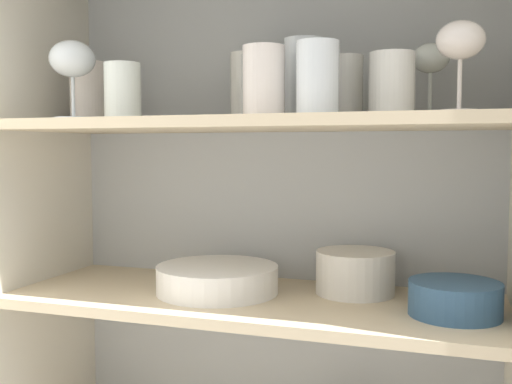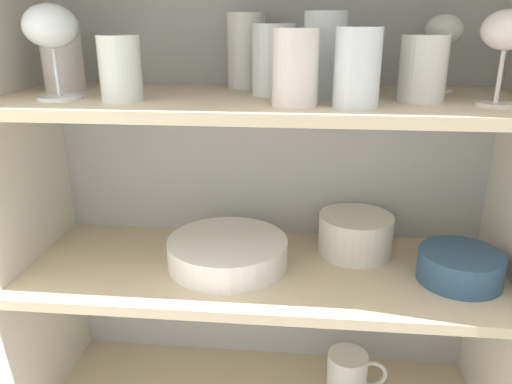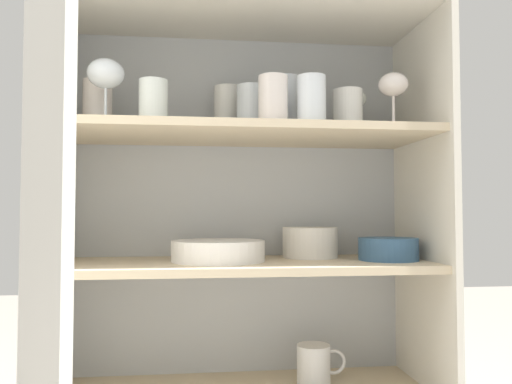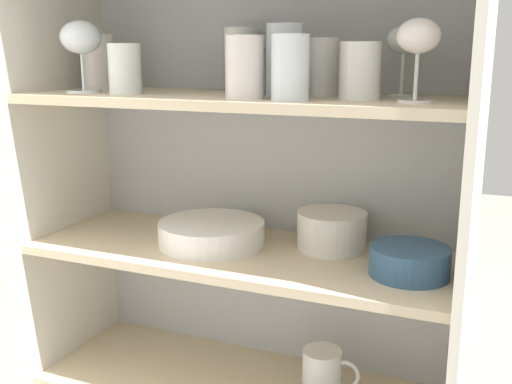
% 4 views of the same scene
% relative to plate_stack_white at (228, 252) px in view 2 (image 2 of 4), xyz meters
% --- Properties ---
extents(cupboard_back_panel, '(0.98, 0.02, 1.31)m').
position_rel_plate_stack_white_xyz_m(cupboard_back_panel, '(0.07, 0.18, -0.04)').
color(cupboard_back_panel, '#B2B7BC').
rests_on(cupboard_back_panel, ground_plane).
extents(cupboard_side_left, '(0.02, 0.38, 1.31)m').
position_rel_plate_stack_white_xyz_m(cupboard_side_left, '(-0.41, -0.00, -0.04)').
color(cupboard_side_left, silver).
rests_on(cupboard_side_left, ground_plane).
extents(cupboard_side_right, '(0.02, 0.38, 1.31)m').
position_rel_plate_stack_white_xyz_m(cupboard_side_right, '(0.55, -0.00, -0.04)').
color(cupboard_side_right, silver).
rests_on(cupboard_side_right, ground_plane).
extents(shelf_board_middle, '(0.94, 0.34, 0.02)m').
position_rel_plate_stack_white_xyz_m(shelf_board_middle, '(0.07, -0.00, -0.04)').
color(shelf_board_middle, beige).
extents(shelf_board_upper, '(0.94, 0.34, 0.02)m').
position_rel_plate_stack_white_xyz_m(shelf_board_upper, '(0.07, -0.00, 0.30)').
color(shelf_board_upper, beige).
extents(tumbler_glass_0, '(0.08, 0.08, 0.12)m').
position_rel_plate_stack_white_xyz_m(tumbler_glass_0, '(0.09, 0.02, 0.38)').
color(tumbler_glass_0, white).
rests_on(tumbler_glass_0, shelf_board_upper).
extents(tumbler_glass_1, '(0.07, 0.07, 0.11)m').
position_rel_plate_stack_white_xyz_m(tumbler_glass_1, '(-0.16, -0.08, 0.37)').
color(tumbler_glass_1, white).
rests_on(tumbler_glass_1, shelf_board_upper).
extents(tumbler_glass_2, '(0.07, 0.07, 0.12)m').
position_rel_plate_stack_white_xyz_m(tumbler_glass_2, '(0.24, 0.03, 0.37)').
color(tumbler_glass_2, white).
rests_on(tumbler_glass_2, shelf_board_upper).
extents(tumbler_glass_3, '(0.08, 0.08, 0.14)m').
position_rel_plate_stack_white_xyz_m(tumbler_glass_3, '(0.03, 0.11, 0.38)').
color(tumbler_glass_3, white).
rests_on(tumbler_glass_3, shelf_board_upper).
extents(tumbler_glass_4, '(0.08, 0.08, 0.13)m').
position_rel_plate_stack_white_xyz_m(tumbler_glass_4, '(-0.31, 0.03, 0.38)').
color(tumbler_glass_4, silver).
rests_on(tumbler_glass_4, shelf_board_upper).
extents(tumbler_glass_5, '(0.08, 0.08, 0.11)m').
position_rel_plate_stack_white_xyz_m(tumbler_glass_5, '(0.34, -0.03, 0.37)').
color(tumbler_glass_5, white).
rests_on(tumbler_glass_5, shelf_board_upper).
extents(tumbler_glass_6, '(0.07, 0.07, 0.12)m').
position_rel_plate_stack_white_xyz_m(tumbler_glass_6, '(0.22, -0.10, 0.37)').
color(tumbler_glass_6, white).
rests_on(tumbler_glass_6, shelf_board_upper).
extents(tumbler_glass_7, '(0.07, 0.07, 0.12)m').
position_rel_plate_stack_white_xyz_m(tumbler_glass_7, '(0.13, -0.10, 0.37)').
color(tumbler_glass_7, silver).
rests_on(tumbler_glass_7, shelf_board_upper).
extents(tumbler_glass_8, '(0.07, 0.07, 0.14)m').
position_rel_plate_stack_white_xyz_m(tumbler_glass_8, '(0.18, -0.01, 0.39)').
color(tumbler_glass_8, white).
rests_on(tumbler_glass_8, shelf_board_upper).
extents(wine_glass_0, '(0.07, 0.07, 0.14)m').
position_rel_plate_stack_white_xyz_m(wine_glass_0, '(0.39, 0.09, 0.42)').
color(wine_glass_0, white).
rests_on(wine_glass_0, shelf_board_upper).
extents(wine_glass_1, '(0.09, 0.09, 0.16)m').
position_rel_plate_stack_white_xyz_m(wine_glass_1, '(-0.27, -0.07, 0.43)').
color(wine_glass_1, white).
rests_on(wine_glass_1, shelf_board_upper).
extents(wine_glass_2, '(0.08, 0.08, 0.15)m').
position_rel_plate_stack_white_xyz_m(wine_glass_2, '(0.45, -0.07, 0.42)').
color(wine_glass_2, silver).
rests_on(wine_glass_2, shelf_board_upper).
extents(plate_stack_white, '(0.24, 0.24, 0.05)m').
position_rel_plate_stack_white_xyz_m(plate_stack_white, '(0.00, 0.00, 0.00)').
color(plate_stack_white, white).
rests_on(plate_stack_white, shelf_board_middle).
extents(mixing_bowl_large, '(0.15, 0.15, 0.08)m').
position_rel_plate_stack_white_xyz_m(mixing_bowl_large, '(0.26, 0.08, 0.02)').
color(mixing_bowl_large, silver).
rests_on(mixing_bowl_large, shelf_board_middle).
extents(serving_bowl_small, '(0.16, 0.16, 0.06)m').
position_rel_plate_stack_white_xyz_m(serving_bowl_small, '(0.45, -0.02, 0.01)').
color(serving_bowl_small, '#33567A').
rests_on(serving_bowl_small, shelf_board_middle).
extents(coffee_mug_primary, '(0.13, 0.09, 0.10)m').
position_rel_plate_stack_white_xyz_m(coffee_mug_primary, '(0.26, 0.04, -0.31)').
color(coffee_mug_primary, white).
rests_on(coffee_mug_primary, shelf_board_lower).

